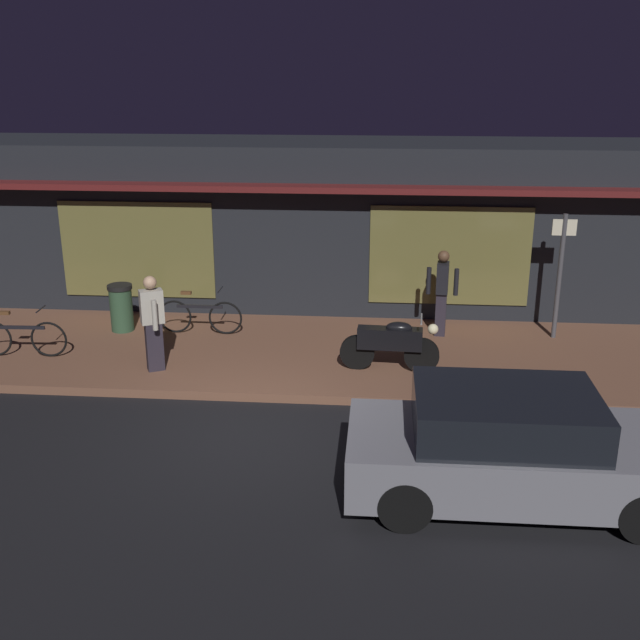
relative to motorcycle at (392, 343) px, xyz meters
The scene contains 11 objects.
ground_plane 3.06m from the motorcycle, 133.31° to the right, with size 60.00×60.00×0.00m, color black.
sidewalk_slab 2.28m from the motorcycle, 158.06° to the left, with size 18.00×4.00×0.15m, color brown.
storefront_building 4.83m from the motorcycle, 115.94° to the left, with size 18.00×3.30×3.60m.
motorcycle is the anchor object (origin of this frame).
bicycle_parked 6.61m from the motorcycle, behind, with size 1.66×0.42×0.91m.
bicycle_extra 4.03m from the motorcycle, 156.80° to the left, with size 1.66×0.42×0.91m.
person_photographer 4.07m from the motorcycle, behind, with size 0.44×0.59×1.67m.
person_bystander 2.18m from the motorcycle, 63.37° to the left, with size 0.62×0.40×1.67m.
sign_post 3.78m from the motorcycle, 31.53° to the left, with size 0.44×0.09×2.40m.
trash_bin 5.53m from the motorcycle, 162.69° to the left, with size 0.48×0.48×0.93m.
parked_car_near 3.99m from the motorcycle, 68.87° to the right, with size 4.10×1.78×1.42m.
Camera 1 is at (1.83, -10.04, 5.17)m, focal length 42.78 mm.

